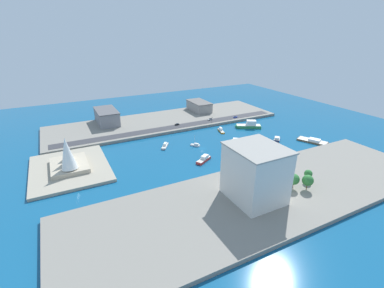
{
  "coord_description": "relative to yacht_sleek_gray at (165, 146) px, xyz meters",
  "views": [
    {
      "loc": [
        -182.58,
        103.25,
        92.01
      ],
      "look_at": [
        9.05,
        4.87,
        1.74
      ],
      "focal_mm": 25.7,
      "sensor_mm": 36.0,
      "label": 1
    }
  ],
  "objects": [
    {
      "name": "ground_plane",
      "position": [
        -17.34,
        -26.29,
        -1.12
      ],
      "size": [
        440.0,
        440.0,
        0.0
      ],
      "primitive_type": "plane",
      "color": "#145684"
    },
    {
      "name": "quay_west",
      "position": [
        -96.78,
        -26.29,
        0.15
      ],
      "size": [
        70.0,
        240.0,
        2.55
      ],
      "primitive_type": "cube",
      "color": "gray",
      "rests_on": "ground_plane"
    },
    {
      "name": "quay_east",
      "position": [
        62.1,
        -26.29,
        0.15
      ],
      "size": [
        70.0,
        240.0,
        2.55
      ],
      "primitive_type": "cube",
      "color": "gray",
      "rests_on": "ground_plane"
    },
    {
      "name": "peninsula_point",
      "position": [
        -6.86,
        75.1,
        -0.12
      ],
      "size": [
        63.93,
        51.4,
        2.0
      ],
      "primitive_type": "cube",
      "color": "#A89E89",
      "rests_on": "ground_plane"
    },
    {
      "name": "road_strip",
      "position": [
        36.85,
        -26.29,
        1.5
      ],
      "size": [
        11.48,
        228.0,
        0.15
      ],
      "primitive_type": "cube",
      "color": "#38383D",
      "rests_on": "quay_east"
    },
    {
      "name": "yacht_sleek_gray",
      "position": [
        0.0,
        0.0,
        0.0
      ],
      "size": [
        13.12,
        10.46,
        3.43
      ],
      "color": "#999EA3",
      "rests_on": "ground_plane"
    },
    {
      "name": "ferry_yellow_fast",
      "position": [
        -26.63,
        -53.83,
        1.42
      ],
      "size": [
        21.49,
        18.83,
        6.59
      ],
      "color": "yellow",
      "rests_on": "ground_plane"
    },
    {
      "name": "water_taxi_orange",
      "position": [
        10.48,
        -62.76,
        0.08
      ],
      "size": [
        14.02,
        6.72,
        3.68
      ],
      "color": "orange",
      "rests_on": "ground_plane"
    },
    {
      "name": "barge_flat_brown",
      "position": [
        -49.16,
        -120.2,
        -0.01
      ],
      "size": [
        26.34,
        18.78,
        3.17
      ],
      "color": "brown",
      "rests_on": "ground_plane"
    },
    {
      "name": "sailboat_small_white",
      "position": [
        -9.67,
        -23.9,
        -0.12
      ],
      "size": [
        7.89,
        7.52,
        9.64
      ],
      "color": "white",
      "rests_on": "ground_plane"
    },
    {
      "name": "tugboat_red",
      "position": [
        -38.4,
        -15.88,
        0.42
      ],
      "size": [
        11.36,
        15.59,
        4.21
      ],
      "color": "red",
      "rests_on": "ground_plane"
    },
    {
      "name": "ferry_green_doubledeck",
      "position": [
        7.41,
        -94.24,
        1.5
      ],
      "size": [
        18.72,
        25.6,
        7.59
      ],
      "color": "#2D8C4C",
      "rests_on": "ground_plane"
    },
    {
      "name": "patrol_launch_navy",
      "position": [
        -32.61,
        -94.0,
        0.45
      ],
      "size": [
        9.88,
        10.27,
        3.96
      ],
      "color": "#1E284C",
      "rests_on": "ground_plane"
    },
    {
      "name": "warehouse_low_gray",
      "position": [
        79.77,
        31.47,
        8.48
      ],
      "size": [
        38.5,
        19.85,
        14.06
      ],
      "color": "gray",
      "rests_on": "quay_east"
    },
    {
      "name": "carpark_squat_concrete",
      "position": [
        78.07,
        -75.22,
        6.95
      ],
      "size": [
        33.67,
        18.61,
        10.98
      ],
      "color": "gray",
      "rests_on": "quay_east"
    },
    {
      "name": "hotel_broad_white",
      "position": [
        -96.85,
        -15.45,
        17.24
      ],
      "size": [
        31.27,
        27.5,
        31.56
      ],
      "color": "silver",
      "rests_on": "quay_west"
    },
    {
      "name": "van_white",
      "position": [
        39.6,
        -67.77,
        2.42
      ],
      "size": [
        1.89,
        5.19,
        1.74
      ],
      "color": "black",
      "rests_on": "road_strip"
    },
    {
      "name": "suv_black",
      "position": [
        40.61,
        -29.59,
        2.38
      ],
      "size": [
        1.95,
        4.59,
        1.67
      ],
      "color": "black",
      "rests_on": "road_strip"
    },
    {
      "name": "hatchback_blue",
      "position": [
        34.47,
        -96.68,
        2.34
      ],
      "size": [
        1.9,
        4.39,
        1.54
      ],
      "color": "black",
      "rests_on": "road_strip"
    },
    {
      "name": "traffic_light_waterfront",
      "position": [
        30.25,
        -64.28,
        5.77
      ],
      "size": [
        0.36,
        0.36,
        6.5
      ],
      "color": "black",
      "rests_on": "quay_east"
    },
    {
      "name": "opera_landmark",
      "position": [
        -8.94,
        75.1,
        9.51
      ],
      "size": [
        31.44,
        24.33,
        25.29
      ],
      "color": "#BCAD93",
      "rests_on": "peninsula_point"
    },
    {
      "name": "park_tree_cluster",
      "position": [
        -101.65,
        -48.35,
        7.52
      ],
      "size": [
        12.4,
        20.08,
        9.56
      ],
      "color": "brown",
      "rests_on": "quay_west"
    }
  ]
}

